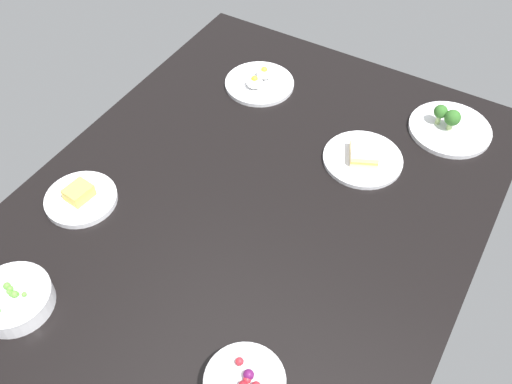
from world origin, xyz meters
TOP-DOWN VIEW (x-y plane):
  - dining_table at (0.00, 0.00)cm, footprint 132.23×105.76cm
  - bowl_berries at (42.80, 22.74)cm, footprint 15.50×15.50cm
  - plate_broccoli at (-47.56, 33.19)cm, footprint 22.20×22.20cm
  - bowl_peas at (51.48, -28.33)cm, footprint 16.28×16.28cm
  - plate_eggs at (-38.56, -21.50)cm, footprint 20.41×20.41cm
  - plate_sandwich at (-25.00, 17.50)cm, footprint 20.69×20.69cm
  - plate_cheese at (22.67, -36.16)cm, footprint 17.51×17.51cm

SIDE VIEW (x-z plane):
  - dining_table at x=0.00cm, z-range 0.00..4.00cm
  - plate_eggs at x=-38.56cm, z-range 2.69..7.51cm
  - plate_sandwich at x=-25.00cm, z-range 2.97..7.31cm
  - plate_cheese at x=22.67cm, z-range 2.86..7.65cm
  - plate_broccoli at x=-47.56cm, z-range 1.71..9.20cm
  - bowl_peas at x=51.48cm, z-range 3.60..9.32cm
  - bowl_berries at x=42.80cm, z-range 3.36..9.69cm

